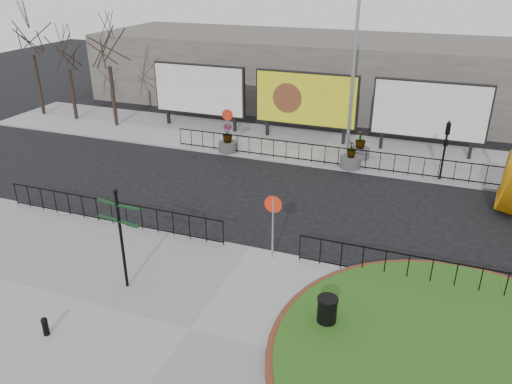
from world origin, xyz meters
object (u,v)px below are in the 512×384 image
at_px(planter_a, 228,142).
at_px(planter_b, 351,159).
at_px(fingerpost_sign, 120,230).
at_px(billboard_mid, 306,99).
at_px(lamp_post, 353,71).
at_px(litter_bin, 327,312).
at_px(planter_c, 360,148).
at_px(bollard, 45,325).

bearing_deg(planter_a, planter_b, 0.00).
bearing_deg(planter_b, fingerpost_sign, -110.60).
height_order(billboard_mid, fingerpost_sign, billboard_mid).
distance_m(lamp_post, planter_b, 4.56).
bearing_deg(billboard_mid, lamp_post, -33.25).
bearing_deg(lamp_post, fingerpost_sign, -106.80).
bearing_deg(billboard_mid, litter_bin, -72.37).
relative_size(planter_b, planter_c, 0.92).
height_order(billboard_mid, planter_c, billboard_mid).
xyz_separation_m(billboard_mid, bollard, (-2.29, -19.65, -2.15)).
bearing_deg(planter_b, litter_bin, -82.34).
distance_m(litter_bin, planter_a, 15.59).
xyz_separation_m(planter_a, planter_b, (7.03, 0.00, -0.11)).
distance_m(bollard, planter_a, 16.13).
bearing_deg(litter_bin, planter_a, 124.18).
xyz_separation_m(lamp_post, litter_bin, (2.23, -14.50, -4.19)).
bearing_deg(litter_bin, planter_c, 96.05).
relative_size(fingerpost_sign, planter_c, 2.23).
distance_m(billboard_mid, planter_c, 4.62).
distance_m(litter_bin, planter_b, 13.02).
bearing_deg(planter_c, bollard, -108.70).
bearing_deg(billboard_mid, planter_a, -134.63).
height_order(bollard, planter_c, planter_c).
distance_m(billboard_mid, planter_a, 5.37).
xyz_separation_m(fingerpost_sign, bollard, (-0.82, -2.88, -1.81)).
xyz_separation_m(fingerpost_sign, litter_bin, (6.70, 0.30, -1.62)).
distance_m(bollard, litter_bin, 8.17).
height_order(planter_b, planter_c, planter_c).
bearing_deg(fingerpost_sign, billboard_mid, 95.60).
distance_m(billboard_mid, litter_bin, 17.39).
bearing_deg(planter_c, fingerpost_sign, -109.23).
relative_size(bollard, planter_c, 0.38).
bearing_deg(planter_a, fingerpost_sign, -81.12).
relative_size(billboard_mid, planter_c, 3.90).
height_order(billboard_mid, planter_b, billboard_mid).
relative_size(fingerpost_sign, bollard, 5.89).
distance_m(billboard_mid, fingerpost_sign, 16.84).
bearing_deg(bollard, lamp_post, 73.34).
xyz_separation_m(lamp_post, fingerpost_sign, (-4.47, -14.80, -2.57)).
xyz_separation_m(billboard_mid, planter_c, (3.70, -1.97, -1.93)).
height_order(billboard_mid, bollard, billboard_mid).
relative_size(fingerpost_sign, planter_b, 2.42).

